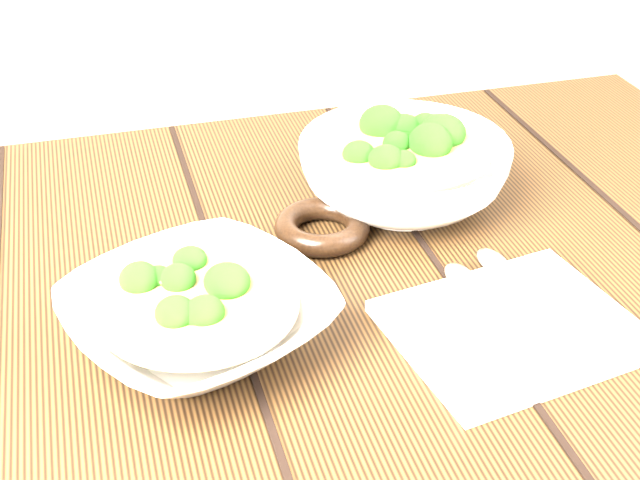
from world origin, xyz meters
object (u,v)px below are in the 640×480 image
at_px(soup_bowl_back, 404,170).
at_px(table, 262,414).
at_px(soup_bowl_front, 199,316).
at_px(napkin, 513,328).
at_px(trivet, 322,227).

bearing_deg(soup_bowl_back, table, -141.83).
bearing_deg(soup_bowl_front, napkin, -13.14).
distance_m(table, trivet, 0.19).
relative_size(soup_bowl_front, trivet, 2.90).
relative_size(soup_bowl_front, soup_bowl_back, 0.97).
bearing_deg(trivet, table, -130.54).
height_order(table, trivet, trivet).
bearing_deg(soup_bowl_back, trivet, -155.83).
bearing_deg(soup_bowl_front, soup_bowl_back, 35.99).
bearing_deg(table, trivet, 49.46).
distance_m(soup_bowl_back, trivet, 0.11).
xyz_separation_m(table, soup_bowl_front, (-0.05, -0.03, 0.15)).
relative_size(trivet, napkin, 0.48).
relative_size(soup_bowl_back, napkin, 1.43).
distance_m(soup_bowl_back, napkin, 0.24).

